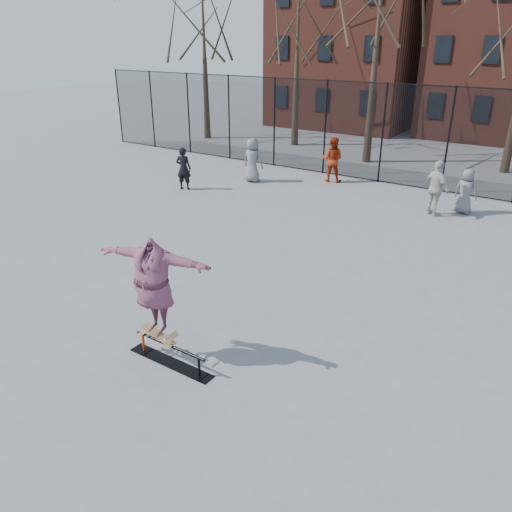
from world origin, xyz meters
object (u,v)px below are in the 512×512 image
Objects in this scene: skateboard at (159,337)px; bystander_red at (332,159)px; bystander_black at (184,169)px; bystander_extra at (466,191)px; skate_rail at (170,356)px; skater at (154,292)px; bystander_grey at (253,160)px; bystander_white at (436,188)px.

bystander_red is at bearing 102.63° from skateboard.
bystander_extra is (9.99, 3.18, -0.06)m from bystander_black.
skater is (-0.27, 0.00, 1.26)m from skate_rail.
skater is 12.82m from bystander_grey.
bystander_grey is 0.98× the size of bystander_red.
bystander_grey is at bearing 13.37° from bystander_extra.
bystander_white reaches higher than skate_rail.
skateboard is at bearing 113.80° from bystander_white.
bystander_white is at bearing 80.67° from skateboard.
skateboard reaches higher than skate_rail.
skateboard is at bearing 86.30° from bystander_extra.
skater reaches higher than bystander_red.
bystander_black is 6.17m from bystander_red.
bystander_black is at bearing 129.26° from skateboard.
skater reaches higher than bystander_black.
bystander_red is 0.98× the size of bystander_white.
bystander_extra is (2.38, 12.16, 0.62)m from skate_rail.
bystander_black is 10.48m from bystander_extra.
skate_rail is 1.00× the size of bystander_white.
skate_rail is at bearing 87.52° from bystander_extra.
bystander_red is 5.27m from bystander_white.
bystander_extra is at bearing 154.11° from bystander_red.
skater reaches higher than skateboard.
bystander_black is (-1.61, -2.48, -0.08)m from bystander_grey.
skater is 12.46m from bystander_extra.
skater is 1.34× the size of bystander_black.
skate_rail is at bearing 111.58° from bystander_black.
bystander_red is at bearing 90.67° from skater.
skateboard is 0.48× the size of bystander_black.
skate_rail is 1.04× the size of bystander_grey.
skateboard is at bearing 110.56° from bystander_black.
bystander_extra is (2.65, 12.16, 0.32)m from skateboard.
bystander_grey is at bearing 32.15° from bystander_white.
bystander_red reaches higher than bystander_grey.
bystander_white reaches higher than bystander_extra.
bystander_white is 1.16m from bystander_extra.
skater is at bearing 86.30° from bystander_extra.
bystander_red is at bearing -3.45° from bystander_extra.
skater is at bearing 0.00° from skateboard.
skater is at bearing 110.56° from bystander_black.
bystander_extra reaches higher than skate_rail.
bystander_extra is (8.38, 0.70, -0.13)m from bystander_grey.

